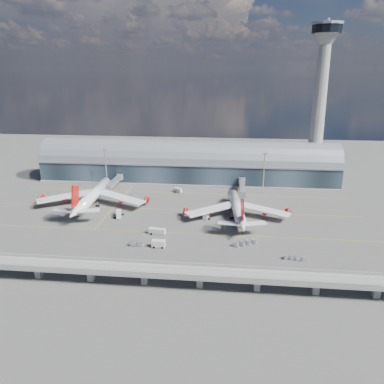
# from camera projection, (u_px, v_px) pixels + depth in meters

# --- Properties ---
(ground) EXTENTS (500.00, 500.00, 0.00)m
(ground) POSITION_uv_depth(u_px,v_px,m) (169.00, 224.00, 187.05)
(ground) COLOR #474744
(ground) RESTS_ON ground
(taxi_lines) EXTENTS (200.00, 80.12, 0.01)m
(taxi_lines) POSITION_uv_depth(u_px,v_px,m) (176.00, 209.00, 207.93)
(taxi_lines) COLOR gold
(taxi_lines) RESTS_ON ground
(terminal) EXTENTS (200.00, 30.00, 28.00)m
(terminal) POSITION_uv_depth(u_px,v_px,m) (188.00, 165.00, 257.17)
(terminal) COLOR #1B262E
(terminal) RESTS_ON ground
(control_tower) EXTENTS (19.00, 19.00, 103.00)m
(control_tower) POSITION_uv_depth(u_px,v_px,m) (319.00, 105.00, 240.80)
(control_tower) COLOR gray
(control_tower) RESTS_ON ground
(guideway) EXTENTS (220.00, 8.50, 7.20)m
(guideway) POSITION_uv_depth(u_px,v_px,m) (144.00, 271.00, 133.44)
(guideway) COLOR gray
(guideway) RESTS_ON ground
(floodlight_mast_left) EXTENTS (3.00, 0.70, 25.70)m
(floodlight_mast_left) POSITION_uv_depth(u_px,v_px,m) (106.00, 168.00, 239.76)
(floodlight_mast_left) COLOR gray
(floodlight_mast_left) RESTS_ON ground
(floodlight_mast_right) EXTENTS (3.00, 0.70, 25.70)m
(floodlight_mast_right) POSITION_uv_depth(u_px,v_px,m) (264.00, 172.00, 229.73)
(floodlight_mast_right) COLOR gray
(floodlight_mast_right) RESTS_ON ground
(airliner_left) EXTENTS (64.25, 67.49, 20.57)m
(airliner_left) POSITION_uv_depth(u_px,v_px,m) (92.00, 196.00, 210.66)
(airliner_left) COLOR white
(airliner_left) RESTS_ON ground
(airliner_right) EXTENTS (56.53, 59.10, 18.74)m
(airliner_right) POSITION_uv_depth(u_px,v_px,m) (237.00, 209.00, 193.71)
(airliner_right) COLOR white
(airliner_right) RESTS_ON ground
(jet_bridge_left) EXTENTS (4.40, 28.00, 7.25)m
(jet_bridge_left) POSITION_uv_depth(u_px,v_px,m) (115.00, 181.00, 240.03)
(jet_bridge_left) COLOR gray
(jet_bridge_left) RESTS_ON ground
(jet_bridge_right) EXTENTS (4.40, 32.00, 7.25)m
(jet_bridge_right) POSITION_uv_depth(u_px,v_px,m) (242.00, 186.00, 230.07)
(jet_bridge_right) COLOR gray
(jet_bridge_right) RESTS_ON ground
(service_truck_0) EXTENTS (4.61, 7.94, 3.13)m
(service_truck_0) POSITION_uv_depth(u_px,v_px,m) (119.00, 214.00, 195.49)
(service_truck_0) COLOR beige
(service_truck_0) RESTS_ON ground
(service_truck_1) EXTENTS (5.77, 2.95, 3.32)m
(service_truck_1) POSITION_uv_depth(u_px,v_px,m) (158.00, 244.00, 162.14)
(service_truck_1) COLOR beige
(service_truck_1) RESTS_ON ground
(service_truck_2) EXTENTS (8.04, 3.24, 2.83)m
(service_truck_2) POSITION_uv_depth(u_px,v_px,m) (157.00, 231.00, 175.23)
(service_truck_2) COLOR beige
(service_truck_2) RESTS_ON ground
(service_truck_3) EXTENTS (3.89, 6.93, 3.16)m
(service_truck_3) POSITION_uv_depth(u_px,v_px,m) (207.00, 215.00, 194.19)
(service_truck_3) COLOR beige
(service_truck_3) RESTS_ON ground
(service_truck_4) EXTENTS (3.51, 5.81, 3.16)m
(service_truck_4) POSITION_uv_depth(u_px,v_px,m) (232.00, 206.00, 207.78)
(service_truck_4) COLOR beige
(service_truck_4) RESTS_ON ground
(service_truck_5) EXTENTS (5.85, 4.53, 2.67)m
(service_truck_5) POSITION_uv_depth(u_px,v_px,m) (178.00, 190.00, 235.11)
(service_truck_5) COLOR beige
(service_truck_5) RESTS_ON ground
(cargo_train_0) EXTENTS (5.79, 1.99, 1.95)m
(cargo_train_0) POSITION_uv_depth(u_px,v_px,m) (137.00, 244.00, 163.39)
(cargo_train_0) COLOR gray
(cargo_train_0) RESTS_ON ground
(cargo_train_1) EXTENTS (9.17, 2.69, 1.51)m
(cargo_train_1) POSITION_uv_depth(u_px,v_px,m) (295.00, 258.00, 151.59)
(cargo_train_1) COLOR gray
(cargo_train_1) RESTS_ON ground
(cargo_train_2) EXTENTS (11.26, 6.59, 1.93)m
(cargo_train_2) POSITION_uv_depth(u_px,v_px,m) (245.00, 243.00, 164.43)
(cargo_train_2) COLOR gray
(cargo_train_2) RESTS_ON ground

